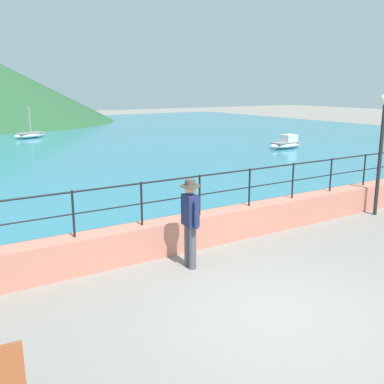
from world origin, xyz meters
TOP-DOWN VIEW (x-y plane):
  - ground_plane at (0.00, 0.00)m, footprint 120.00×120.00m
  - promenade_wall at (0.00, 3.20)m, footprint 20.00×0.56m
  - railing at (-0.00, 3.20)m, footprint 18.44×0.04m
  - person_walking at (-0.17, 2.22)m, footprint 0.38×0.57m
  - lamp_post at (6.16, 2.59)m, footprint 0.28×0.28m
  - boat_1 at (13.69, 13.78)m, footprint 2.36×1.06m
  - boat_2 at (2.76, 27.06)m, footprint 2.47×1.67m

SIDE VIEW (x-z plane):
  - ground_plane at x=0.00m, z-range 0.00..0.00m
  - boat_2 at x=2.76m, z-range -0.79..1.32m
  - boat_1 at x=13.69m, z-range -0.05..0.71m
  - promenade_wall at x=0.00m, z-range 0.00..0.70m
  - person_walking at x=-0.17m, z-range 0.10..1.85m
  - railing at x=0.00m, z-range 0.86..1.76m
  - lamp_post at x=6.16m, z-range 0.55..3.83m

